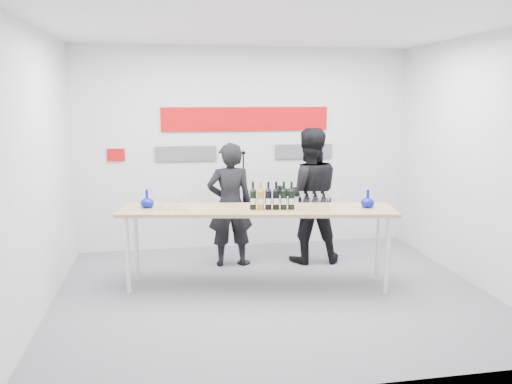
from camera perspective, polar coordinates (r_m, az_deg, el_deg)
ground at (r=5.99m, az=1.89°, el=-11.47°), size 5.00×5.00×0.00m
back_wall at (r=7.55m, az=-1.18°, el=4.94°), size 5.00×0.04×3.00m
signage at (r=7.49m, az=-1.58°, el=7.24°), size 3.38×0.02×0.79m
tasting_table at (r=5.93m, az=0.17°, el=-2.57°), size 3.30×1.19×0.97m
wine_bottles at (r=5.83m, az=1.86°, el=-0.40°), size 0.53×0.16×0.33m
decanter_left at (r=6.08m, az=-12.35°, el=-0.74°), size 0.16×0.16×0.21m
decanter_right at (r=6.10m, az=12.65°, el=-0.72°), size 0.16×0.16×0.21m
glasses_left at (r=5.96m, az=-9.67°, el=-1.02°), size 0.36×0.27×0.18m
glasses_right at (r=5.93m, az=7.01°, el=-1.01°), size 0.46×0.29×0.18m
presenter_left at (r=6.72m, az=-3.00°, el=-1.49°), size 0.61×0.40×1.68m
presenter_right at (r=6.91m, az=6.01°, el=-0.43°), size 0.95×0.77×1.86m
mic_stand at (r=6.85m, az=-1.42°, el=-4.36°), size 0.18×0.18×1.57m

